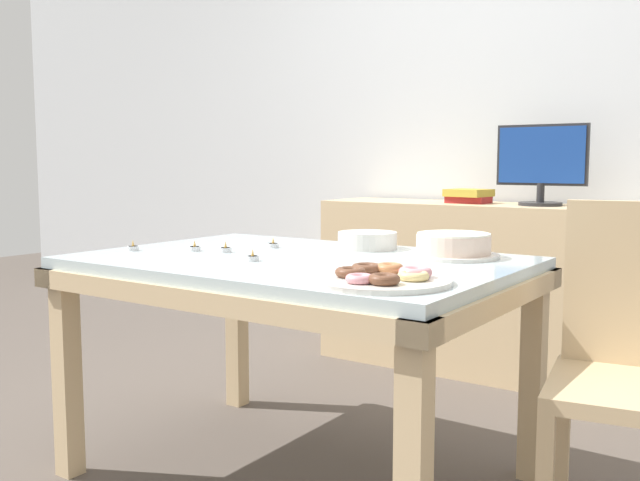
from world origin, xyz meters
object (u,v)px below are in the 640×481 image
Objects in this scene: computer_monitor at (541,165)px; pastry_platter at (382,278)px; plate_stack at (367,240)px; tealight_left_edge at (133,248)px; tealight_right_edge at (195,248)px; tealight_near_cakes at (273,245)px; book_stack at (469,196)px; tealight_centre at (253,258)px; tealight_near_front at (226,249)px; chair at (638,364)px; cake_chocolate_round at (453,246)px.

pastry_platter is (0.16, -1.78, -0.28)m from computer_monitor.
plate_stack is 0.82m from tealight_left_edge.
tealight_right_edge is 0.28m from tealight_near_cakes.
plate_stack is (0.12, -1.17, -0.11)m from book_stack.
tealight_right_edge is at bearing 31.38° from tealight_left_edge.
tealight_centre is at bearing -105.17° from plate_stack.
tealight_left_edge is at bearing -117.74° from computer_monitor.
plate_stack is 0.50m from tealight_near_front.
tealight_right_edge is at bearing 166.45° from tealight_centre.
computer_monitor is at bearing 116.95° from chair.
pastry_platter is 0.83m from tealight_near_cakes.
tealight_near_cakes is at bearing 147.92° from pastry_platter.
chair is at bearing -12.62° from plate_stack.
book_stack reaches higher than tealight_left_edge.
chair reaches higher than plate_stack.
computer_monitor reaches higher than pastry_platter.
computer_monitor is 1.71m from tealight_centre.
book_stack is 1.03× the size of plate_stack.
tealight_centre is at bearing -61.99° from tealight_near_cakes.
tealight_centre is at bearing -90.48° from book_stack.
book_stack reaches higher than tealight_near_front.
cake_chocolate_round is 7.35× the size of tealight_left_edge.
tealight_left_edge is (-0.64, -0.51, -0.02)m from plate_stack.
tealight_near_front is at bearing 17.70° from tealight_right_edge.
book_stack reaches higher than tealight_near_cakes.
book_stack is 0.60× the size of pastry_platter.
computer_monitor is at bearing 68.11° from tealight_near_cakes.
chair is 0.67m from cake_chocolate_round.
tealight_centre is at bearing -137.51° from cake_chocolate_round.
plate_stack is 0.61m from tealight_right_edge.
chair is 3.20× the size of cake_chocolate_round.
pastry_platter is 0.79m from tealight_near_front.
computer_monitor is at bearing 77.28° from tealight_centre.
tealight_near_cakes is (-0.18, -1.34, -0.13)m from book_stack.
chair is 4.34× the size of book_stack.
pastry_platter is 8.97× the size of tealight_centre.
chair is at bearing 7.60° from tealight_right_edge.
plate_stack is (-0.24, -1.17, -0.26)m from computer_monitor.
computer_monitor is 0.39m from book_stack.
pastry_platter reaches higher than tealight_right_edge.
tealight_right_edge is at bearing 166.47° from pastry_platter.
tealight_right_edge is 1.00× the size of tealight_near_cakes.
tealight_centre is (-1.07, -0.27, 0.23)m from chair.
pastry_platter is at bearing -84.72° from computer_monitor.
book_stack reaches higher than tealight_right_edge.
tealight_left_edge is at bearing -154.57° from cake_chocolate_round.
tealight_near_front is at bearing 26.60° from tealight_left_edge.
tealight_centre is at bearing 166.49° from pastry_platter.
pastry_platter is at bearing -143.75° from chair.
tealight_near_front is 1.00× the size of tealight_left_edge.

